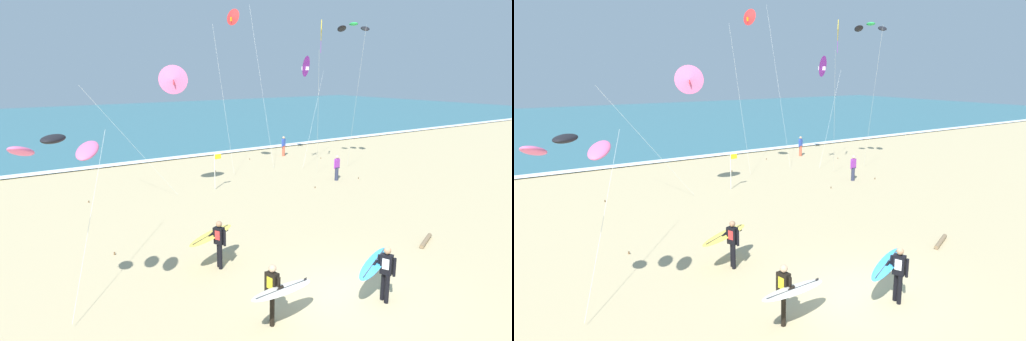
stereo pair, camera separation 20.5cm
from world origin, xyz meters
TOP-DOWN VIEW (x-y plane):
  - ground_plane at (0.00, 0.00)m, footprint 160.00×160.00m
  - ocean_water at (0.00, 52.68)m, footprint 160.00×60.00m
  - shoreline_foam at (0.00, 22.98)m, footprint 160.00×1.04m
  - surfer_lead at (0.35, -0.59)m, footprint 2.20×1.32m
  - surfer_trailing at (-3.00, -0.01)m, footprint 2.30×1.10m
  - surfer_third at (-2.59, 4.12)m, footprint 2.23×1.36m
  - kite_diamond_golden_near at (10.03, 13.12)m, footprint 3.30×3.53m
  - kite_delta_violet_mid at (10.05, 14.60)m, footprint 4.22×2.55m
  - kite_arc_emerald_high at (13.10, 13.37)m, footprint 3.21×4.04m
  - kite_arc_charcoal_low at (-7.57, 2.93)m, footprint 3.51×5.14m
  - kite_delta_rose_distant at (-0.06, 13.04)m, footprint 5.13×1.97m
  - kite_delta_scarlet_close at (4.99, 15.51)m, footprint 0.81×2.20m
  - bystander_purple_top at (9.66, 10.88)m, footprint 0.50×0.22m
  - bystander_blue_top at (11.82, 19.17)m, footprint 0.47×0.28m
  - lifeguard_flag at (2.41, 13.23)m, footprint 0.45×0.05m
  - driftwood_log at (5.40, 1.41)m, footprint 1.44×0.76m

SIDE VIEW (x-z plane):
  - ground_plane at x=0.00m, z-range 0.00..0.00m
  - ocean_water at x=0.00m, z-range 0.00..0.08m
  - driftwood_log at x=5.40m, z-range 0.00..0.17m
  - shoreline_foam at x=0.00m, z-range 0.08..0.09m
  - bystander_purple_top at x=9.66m, z-range 0.02..1.61m
  - bystander_blue_top at x=11.82m, z-range 0.02..1.61m
  - surfer_lead at x=0.35m, z-range 0.19..1.90m
  - surfer_trailing at x=-3.00m, z-range 0.19..1.90m
  - surfer_third at x=-2.59m, z-range 0.19..1.90m
  - lifeguard_flag at x=2.41m, z-range 0.22..2.32m
  - kite_arc_charcoal_low at x=-7.57m, z-range 2.28..7.45m
  - kite_delta_rose_distant at x=-0.06m, z-range 2.73..9.72m
  - kite_delta_violet_mid at x=10.05m, z-range 3.12..10.78m
  - kite_diamond_golden_near at x=10.03m, z-range 3.94..13.73m
  - kite_arc_emerald_high at x=13.10m, z-range 4.59..14.40m
  - kite_delta_scarlet_close at x=4.99m, z-range 4.61..14.96m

